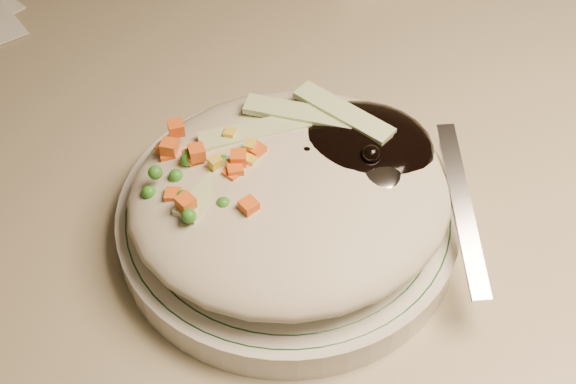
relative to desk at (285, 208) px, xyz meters
name	(u,v)px	position (x,y,z in m)	size (l,w,h in m)	color
desk	(285,208)	(0.00, 0.00, 0.00)	(1.40, 0.70, 0.74)	tan
plate	(288,220)	(-0.05, -0.18, 0.21)	(0.21, 0.21, 0.02)	silver
plate_rim	(288,209)	(-0.05, -0.18, 0.22)	(0.20, 0.20, 0.00)	#144723
meal	(295,185)	(-0.05, -0.18, 0.24)	(0.20, 0.19, 0.05)	#BBB398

